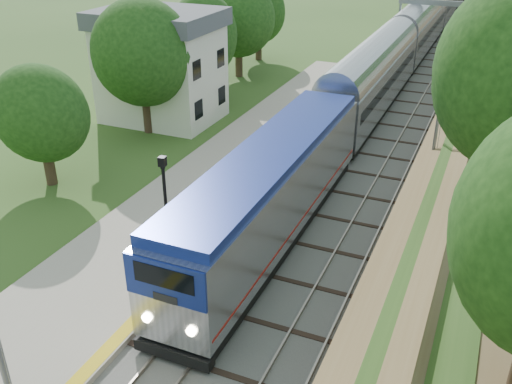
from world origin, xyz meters
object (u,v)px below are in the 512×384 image
at_px(signal_gantry, 440,15).
at_px(signal_farside, 437,124).
at_px(train, 432,16).
at_px(lamppost_far, 166,211).
at_px(station_building, 161,65).

xyz_separation_m(signal_gantry, signal_farside, (3.73, -29.29, -0.90)).
distance_m(train, lamppost_far, 55.51).
xyz_separation_m(train, signal_farside, (6.20, -43.29, 1.58)).
xyz_separation_m(station_building, signal_farside, (20.20, -4.30, -0.17)).
height_order(station_building, train, station_building).
xyz_separation_m(station_building, signal_gantry, (16.47, 24.99, 0.73)).
relative_size(signal_gantry, lamppost_far, 1.77).
distance_m(signal_gantry, signal_farside, 29.54).
bearing_deg(station_building, signal_farside, -12.01).
bearing_deg(signal_farside, station_building, 167.99).
bearing_deg(signal_gantry, station_building, -123.38).
bearing_deg(signal_gantry, signal_farside, -82.74).
bearing_deg(train, lamppost_far, -93.75).
relative_size(train, lamppost_far, 26.31).
bearing_deg(signal_farside, lamppost_far, -129.08).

